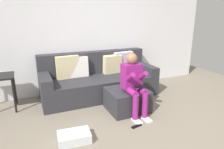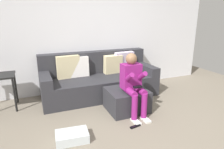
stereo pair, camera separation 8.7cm
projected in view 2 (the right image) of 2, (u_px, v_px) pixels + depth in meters
name	position (u px, v px, depth m)	size (l,w,h in m)	color
ground_plane	(144.00, 134.00, 2.93)	(7.42, 7.42, 0.00)	slate
wall_back	(96.00, 35.00, 4.50)	(5.71, 0.10, 2.49)	silver
couch_sectional	(98.00, 79.00, 4.31)	(2.39, 0.95, 0.90)	#2D2D33
ottoman	(127.00, 100.00, 3.62)	(0.69, 0.63, 0.39)	#2D2D33
person_seated	(133.00, 81.00, 3.37)	(0.33, 0.60, 1.06)	#8C1E72
storage_bin	(72.00, 136.00, 2.75)	(0.44, 0.29, 0.13)	silver
remote_near_ottoman	(135.00, 126.00, 3.10)	(0.18, 0.05, 0.02)	black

